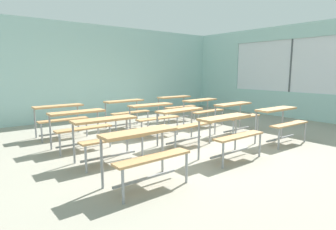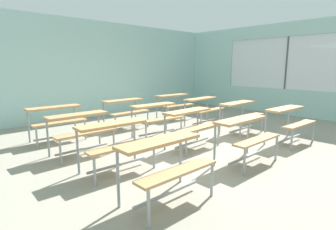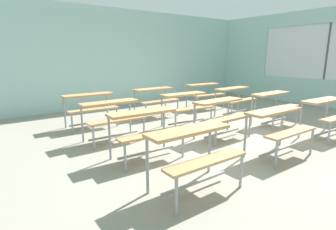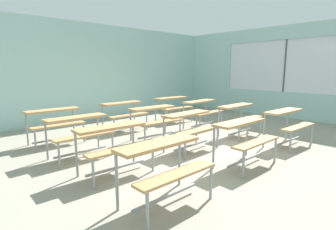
% 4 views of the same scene
% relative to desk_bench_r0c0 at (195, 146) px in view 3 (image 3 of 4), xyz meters
% --- Properties ---
extents(ground, '(10.00, 9.00, 0.05)m').
position_rel_desk_bench_r0c0_xyz_m(ground, '(1.84, 1.13, -0.59)').
color(ground, gray).
extents(wall_back, '(10.00, 0.12, 3.00)m').
position_rel_desk_bench_r0c0_xyz_m(wall_back, '(1.84, 5.63, 0.94)').
color(wall_back, '#A8D1CC').
rests_on(wall_back, ground).
extents(desk_bench_r0c0, '(1.10, 0.59, 0.74)m').
position_rel_desk_bench_r0c0_xyz_m(desk_bench_r0c0, '(0.00, 0.00, 0.00)').
color(desk_bench_r0c0, tan).
rests_on(desk_bench_r0c0, ground).
extents(desk_bench_r0c1, '(1.11, 0.60, 0.74)m').
position_rel_desk_bench_r0c0_xyz_m(desk_bench_r0c1, '(1.84, 0.05, 0.00)').
color(desk_bench_r0c1, tan).
rests_on(desk_bench_r0c1, ground).
extents(desk_bench_r0c2, '(1.12, 0.64, 0.74)m').
position_rel_desk_bench_r0c0_xyz_m(desk_bench_r0c2, '(3.54, 0.05, 0.00)').
color(desk_bench_r0c2, tan).
rests_on(desk_bench_r0c2, ground).
extents(desk_bench_r1c0, '(1.12, 0.63, 0.74)m').
position_rel_desk_bench_r0c0_xyz_m(desk_bench_r1c0, '(0.06, 1.21, 0.00)').
color(desk_bench_r1c0, tan).
rests_on(desk_bench_r1c0, ground).
extents(desk_bench_r1c1, '(1.12, 0.63, 0.74)m').
position_rel_desk_bench_r0c0_xyz_m(desk_bench_r1c1, '(1.81, 1.23, 0.00)').
color(desk_bench_r1c1, tan).
rests_on(desk_bench_r1c1, ground).
extents(desk_bench_r1c2, '(1.11, 0.61, 0.74)m').
position_rel_desk_bench_r0c0_xyz_m(desk_bench_r1c2, '(3.54, 1.21, 0.00)').
color(desk_bench_r1c2, tan).
rests_on(desk_bench_r1c2, ground).
extents(desk_bench_r2c0, '(1.10, 0.60, 0.74)m').
position_rel_desk_bench_r0c0_xyz_m(desk_bench_r2c0, '(0.01, 2.32, 0.00)').
color(desk_bench_r2c0, tan).
rests_on(desk_bench_r2c0, ground).
extents(desk_bench_r2c1, '(1.13, 0.65, 0.74)m').
position_rel_desk_bench_r0c0_xyz_m(desk_bench_r2c1, '(1.82, 2.34, 0.00)').
color(desk_bench_r2c1, tan).
rests_on(desk_bench_r2c1, ground).
extents(desk_bench_r2c2, '(1.13, 0.64, 0.74)m').
position_rel_desk_bench_r0c0_xyz_m(desk_bench_r2c2, '(3.56, 2.38, 0.00)').
color(desk_bench_r2c2, tan).
rests_on(desk_bench_r2c2, ground).
extents(desk_bench_r3c0, '(1.11, 0.61, 0.74)m').
position_rel_desk_bench_r0c0_xyz_m(desk_bench_r3c0, '(0.01, 3.52, 0.00)').
color(desk_bench_r3c0, tan).
rests_on(desk_bench_r3c0, ground).
extents(desk_bench_r3c1, '(1.11, 0.61, 0.74)m').
position_rel_desk_bench_r0c0_xyz_m(desk_bench_r3c1, '(1.77, 3.52, 0.00)').
color(desk_bench_r3c1, tan).
rests_on(desk_bench_r3c1, ground).
extents(desk_bench_r3c2, '(1.13, 0.65, 0.74)m').
position_rel_desk_bench_r0c0_xyz_m(desk_bench_r3c2, '(3.56, 3.54, 0.00)').
color(desk_bench_r3c2, tan).
rests_on(desk_bench_r3c2, ground).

